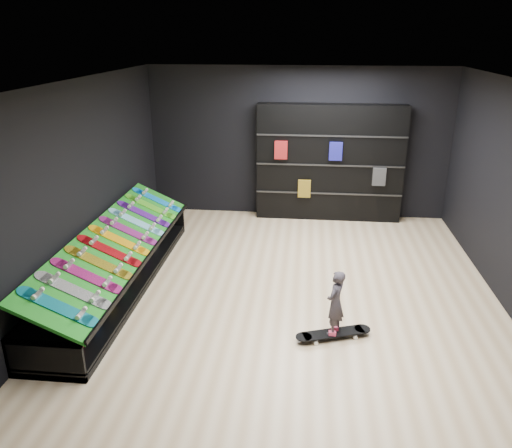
# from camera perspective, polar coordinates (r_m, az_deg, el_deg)

# --- Properties ---
(floor) EXTENTS (6.00, 7.00, 0.01)m
(floor) POSITION_cam_1_polar(r_m,az_deg,el_deg) (7.40, 3.72, -7.95)
(floor) COLOR beige
(floor) RESTS_ON ground
(ceiling) EXTENTS (6.00, 7.00, 0.01)m
(ceiling) POSITION_cam_1_polar(r_m,az_deg,el_deg) (6.50, 4.37, 15.85)
(ceiling) COLOR white
(ceiling) RESTS_ON ground
(wall_back) EXTENTS (6.00, 0.02, 3.00)m
(wall_back) POSITION_cam_1_polar(r_m,az_deg,el_deg) (10.19, 4.82, 9.19)
(wall_back) COLOR black
(wall_back) RESTS_ON ground
(wall_front) EXTENTS (6.00, 0.02, 3.00)m
(wall_front) POSITION_cam_1_polar(r_m,az_deg,el_deg) (3.64, 1.75, -13.92)
(wall_front) COLOR black
(wall_front) RESTS_ON ground
(wall_left) EXTENTS (0.02, 7.00, 3.00)m
(wall_left) POSITION_cam_1_polar(r_m,az_deg,el_deg) (7.52, -19.52, 3.73)
(wall_left) COLOR black
(wall_left) RESTS_ON ground
(display_rack) EXTENTS (0.90, 4.50, 0.50)m
(display_rack) POSITION_cam_1_polar(r_m,az_deg,el_deg) (7.79, -15.40, -5.11)
(display_rack) COLOR black
(display_rack) RESTS_ON ground
(turf_ramp) EXTENTS (0.92, 4.50, 0.46)m
(turf_ramp) POSITION_cam_1_polar(r_m,az_deg,el_deg) (7.58, -15.38, -2.00)
(turf_ramp) COLOR #116F12
(turf_ramp) RESTS_ON display_rack
(back_shelving) EXTENTS (2.88, 0.34, 2.31)m
(back_shelving) POSITION_cam_1_polar(r_m,az_deg,el_deg) (10.10, 8.40, 6.91)
(back_shelving) COLOR black
(back_shelving) RESTS_ON ground
(floor_skateboard) EXTENTS (1.00, 0.53, 0.09)m
(floor_skateboard) POSITION_cam_1_polar(r_m,az_deg,el_deg) (6.46, 8.83, -12.42)
(floor_skateboard) COLOR black
(floor_skateboard) RESTS_ON ground
(child) EXTENTS (0.21, 0.23, 0.51)m
(child) POSITION_cam_1_polar(r_m,az_deg,el_deg) (6.30, 8.98, -10.19)
(child) COLOR black
(child) RESTS_ON floor_skateboard
(display_board_0) EXTENTS (0.93, 0.22, 0.50)m
(display_board_0) POSITION_cam_1_polar(r_m,az_deg,el_deg) (6.02, -21.66, -8.78)
(display_board_0) COLOR #0C8C99
(display_board_0) RESTS_ON turf_ramp
(display_board_1) EXTENTS (0.93, 0.22, 0.50)m
(display_board_1) POSITION_cam_1_polar(r_m,az_deg,el_deg) (6.32, -20.13, -7.13)
(display_board_1) COLOR black
(display_board_1) RESTS_ON turf_ramp
(display_board_2) EXTENTS (0.93, 0.22, 0.50)m
(display_board_2) POSITION_cam_1_polar(r_m,az_deg,el_deg) (6.62, -18.75, -5.62)
(display_board_2) COLOR #E5198C
(display_board_2) RESTS_ON turf_ramp
(display_board_3) EXTENTS (0.93, 0.22, 0.50)m
(display_board_3) POSITION_cam_1_polar(r_m,az_deg,el_deg) (6.93, -17.50, -4.24)
(display_board_3) COLOR yellow
(display_board_3) RESTS_ON turf_ramp
(display_board_4) EXTENTS (0.93, 0.22, 0.50)m
(display_board_4) POSITION_cam_1_polar(r_m,az_deg,el_deg) (7.24, -16.36, -2.98)
(display_board_4) COLOR red
(display_board_4) RESTS_ON turf_ramp
(display_board_5) EXTENTS (0.93, 0.22, 0.50)m
(display_board_5) POSITION_cam_1_polar(r_m,az_deg,el_deg) (7.57, -15.31, -1.82)
(display_board_5) COLOR yellow
(display_board_5) RESTS_ON turf_ramp
(display_board_6) EXTENTS (0.93, 0.22, 0.50)m
(display_board_6) POSITION_cam_1_polar(r_m,az_deg,el_deg) (7.89, -14.36, -0.76)
(display_board_6) COLOR #2626BF
(display_board_6) RESTS_ON turf_ramp
(display_board_7) EXTENTS (0.93, 0.22, 0.50)m
(display_board_7) POSITION_cam_1_polar(r_m,az_deg,el_deg) (8.23, -13.48, 0.22)
(display_board_7) COLOR #0CB2E5
(display_board_7) RESTS_ON turf_ramp
(display_board_8) EXTENTS (0.93, 0.22, 0.50)m
(display_board_8) POSITION_cam_1_polar(r_m,az_deg,el_deg) (8.56, -12.67, 1.12)
(display_board_8) COLOR purple
(display_board_8) RESTS_ON turf_ramp
(display_board_9) EXTENTS (0.93, 0.22, 0.50)m
(display_board_9) POSITION_cam_1_polar(r_m,az_deg,el_deg) (8.90, -11.92, 1.95)
(display_board_9) COLOR green
(display_board_9) RESTS_ON turf_ramp
(display_board_10) EXTENTS (0.93, 0.22, 0.50)m
(display_board_10) POSITION_cam_1_polar(r_m,az_deg,el_deg) (9.25, -11.22, 2.72)
(display_board_10) COLOR blue
(display_board_10) RESTS_ON turf_ramp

